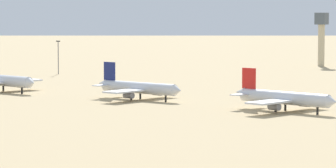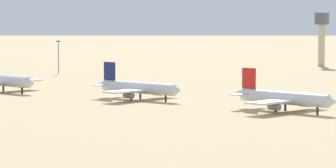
{
  "view_description": "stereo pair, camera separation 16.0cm",
  "coord_description": "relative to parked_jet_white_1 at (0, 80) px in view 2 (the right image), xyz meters",
  "views": [
    {
      "loc": [
        162.9,
        -230.45,
        27.13
      ],
      "look_at": [
        14.46,
        -8.26,
        6.0
      ],
      "focal_mm": 100.07,
      "sensor_mm": 36.0,
      "label": 1
    },
    {
      "loc": [
        163.03,
        -230.36,
        27.13
      ],
      "look_at": [
        14.46,
        -8.26,
        6.0
      ],
      "focal_mm": 100.07,
      "sensor_mm": 36.0,
      "label": 2
    }
  ],
  "objects": [
    {
      "name": "ground",
      "position": [
        55.91,
        3.77,
        -3.85
      ],
      "size": [
        4000.0,
        4000.0,
        0.0
      ],
      "primitive_type": "plane",
      "color": "tan"
    },
    {
      "name": "ridge_far_west",
      "position": [
        -552.05,
        1012.05,
        30.66
      ],
      "size": [
        325.97,
        247.96,
        69.01
      ],
      "primitive_type": "pyramid",
      "rotation": [
        0.0,
        0.0,
        -0.08
      ],
      "color": "slate",
      "rests_on": "ground"
    },
    {
      "name": "parked_jet_white_1",
      "position": [
        0.0,
        0.0,
        0.0
      ],
      "size": [
        35.54,
        30.21,
        11.75
      ],
      "rotation": [
        0.0,
        0.0,
        -0.15
      ],
      "color": "silver",
      "rests_on": "ground"
    },
    {
      "name": "parked_jet_navy_2",
      "position": [
        54.21,
        3.34,
        -0.22
      ],
      "size": [
        33.52,
        28.35,
        11.07
      ],
      "rotation": [
        0.0,
        0.0,
        -0.1
      ],
      "color": "silver",
      "rests_on": "ground"
    },
    {
      "name": "parked_jet_red_3",
      "position": [
        106.05,
        -2.16,
        -0.18
      ],
      "size": [
        33.81,
        28.87,
        11.21
      ],
      "rotation": [
        0.0,
        0.0,
        -0.19
      ],
      "color": "silver",
      "rests_on": "ground"
    },
    {
      "name": "control_tower",
      "position": [
        29.48,
        190.16,
        11.8
      ],
      "size": [
        5.2,
        5.2,
        25.93
      ],
      "color": "#C6B793",
      "rests_on": "ground"
    },
    {
      "name": "light_pole_east",
      "position": [
        -39.95,
        76.77,
        4.46
      ],
      "size": [
        1.8,
        0.5,
        14.25
      ],
      "color": "#59595E",
      "rests_on": "ground"
    }
  ]
}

